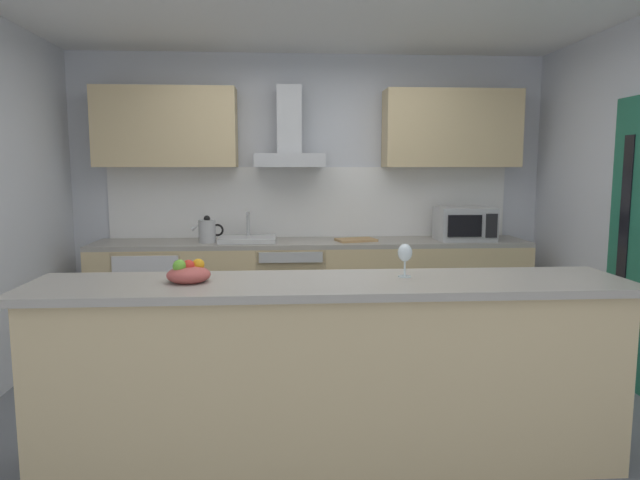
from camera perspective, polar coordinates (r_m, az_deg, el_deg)
ground at (r=3.85m, az=0.57°, el=-16.70°), size 5.41×4.75×0.02m
wall_back at (r=5.45m, az=-1.01°, el=4.61°), size 5.41×0.12×2.60m
backsplash_tile at (r=5.39m, az=-0.97°, el=3.83°), size 3.75×0.02×0.66m
counter_back at (r=5.19m, az=-0.77°, el=-5.01°), size 3.88×0.60×0.90m
counter_island at (r=3.03m, az=1.18°, el=-13.16°), size 3.07×0.64×0.98m
upper_cabinets at (r=5.23m, az=-0.89°, el=11.18°), size 3.83×0.32×0.70m
oven at (r=5.15m, az=-2.98°, el=-4.99°), size 0.60×0.62×0.80m
refrigerator at (r=5.28m, az=-16.34°, el=-5.36°), size 0.58×0.60×0.85m
microwave at (r=5.30m, az=14.35°, el=1.59°), size 0.50×0.38×0.30m
sink at (r=5.09m, az=-7.29°, el=0.16°), size 0.50×0.40×0.26m
kettle at (r=5.07m, az=-11.27°, el=0.93°), size 0.29×0.15×0.24m
range_hood at (r=5.17m, az=-3.11°, el=9.85°), size 0.62×0.45×0.72m
wine_glass at (r=3.01m, az=8.54°, el=-1.40°), size 0.08×0.08×0.18m
fruit_bowl at (r=2.94m, az=-13.08°, el=-3.29°), size 0.22×0.22×0.13m
chopping_board at (r=5.10m, az=3.64°, el=0.01°), size 0.38×0.30×0.02m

